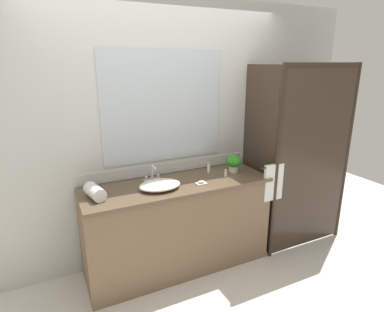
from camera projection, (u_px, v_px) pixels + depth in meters
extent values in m
plane|color=silver|center=(179.00, 265.00, 3.25)|extent=(8.00, 8.00, 0.00)
cube|color=silver|center=(164.00, 135.00, 3.18)|extent=(4.40, 0.05, 2.60)
cube|color=silver|center=(165.00, 168.00, 3.25)|extent=(1.80, 0.01, 0.11)
cube|color=silver|center=(164.00, 107.00, 3.07)|extent=(1.23, 0.01, 1.07)
cube|color=brown|center=(178.00, 227.00, 3.14)|extent=(1.80, 0.56, 0.87)
cube|color=brown|center=(178.00, 185.00, 3.00)|extent=(1.80, 0.58, 0.03)
cylinder|color=#2D2319|center=(347.00, 155.00, 3.55)|extent=(0.04, 0.04, 2.00)
cylinder|color=#2D2319|center=(277.00, 167.00, 3.13)|extent=(0.04, 0.04, 2.00)
cube|color=#2D2319|center=(325.00, 64.00, 3.06)|extent=(1.00, 0.04, 0.04)
cube|color=#382B21|center=(314.00, 161.00, 3.34)|extent=(0.96, 0.01, 1.96)
cube|color=#382B21|center=(259.00, 160.00, 3.38)|extent=(0.01, 0.57, 1.96)
cylinder|color=#2D2319|center=(274.00, 166.00, 3.13)|extent=(0.32, 0.02, 0.02)
cube|color=white|center=(273.00, 182.00, 3.18)|extent=(0.22, 0.04, 0.38)
ellipsoid|color=white|center=(160.00, 185.00, 2.86)|extent=(0.38, 0.29, 0.07)
cube|color=silver|center=(152.00, 180.00, 3.05)|extent=(0.17, 0.04, 0.02)
cylinder|color=silver|center=(152.00, 172.00, 3.02)|extent=(0.02, 0.02, 0.14)
cylinder|color=silver|center=(154.00, 167.00, 2.96)|extent=(0.02, 0.11, 0.02)
cylinder|color=silver|center=(146.00, 178.00, 3.01)|extent=(0.02, 0.02, 0.04)
cylinder|color=silver|center=(158.00, 176.00, 3.06)|extent=(0.02, 0.02, 0.04)
cylinder|color=beige|center=(233.00, 169.00, 3.30)|extent=(0.10, 0.10, 0.07)
ellipsoid|color=#2D821E|center=(234.00, 161.00, 3.28)|extent=(0.16, 0.16, 0.12)
cube|color=silver|center=(201.00, 184.00, 2.97)|extent=(0.10, 0.07, 0.01)
ellipsoid|color=beige|center=(201.00, 182.00, 2.97)|extent=(0.07, 0.04, 0.02)
cylinder|color=silver|center=(226.00, 174.00, 3.16)|extent=(0.03, 0.03, 0.06)
cylinder|color=#9E895B|center=(226.00, 170.00, 3.15)|extent=(0.02, 0.02, 0.01)
cylinder|color=white|center=(209.00, 168.00, 3.27)|extent=(0.03, 0.03, 0.09)
cylinder|color=#B7B2A8|center=(209.00, 164.00, 3.26)|extent=(0.02, 0.02, 0.01)
cylinder|color=white|center=(95.00, 192.00, 2.65)|extent=(0.16, 0.25, 0.12)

